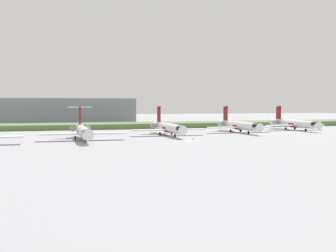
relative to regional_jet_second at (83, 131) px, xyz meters
name	(u,v)px	position (x,y,z in m)	size (l,w,h in m)	color
ground_plane	(158,133)	(26.24, 19.42, -2.54)	(500.00, 500.00, 0.00)	#939399
grass_berm	(137,125)	(26.24, 53.39, -1.54)	(320.00, 20.00, 1.99)	#597542
regional_jet_second	(83,131)	(0.00, 0.00, 0.00)	(22.81, 31.00, 9.00)	white
regional_jet_third	(167,127)	(26.61, 9.91, 0.00)	(22.81, 31.00, 9.00)	white
regional_jet_fourth	(238,125)	(53.49, 16.28, 0.00)	(22.81, 31.00, 9.00)	white
regional_jet_fifth	(293,123)	(78.80, 22.24, 0.00)	(22.81, 31.00, 9.00)	white
distant_hangar	(65,112)	(-1.19, 87.27, 3.55)	(61.92, 29.20, 12.17)	gray
safety_cone_front_marker	(180,139)	(25.34, -7.16, -2.26)	(0.44, 0.44, 0.55)	orange
safety_cone_mid_marker	(193,139)	(29.05, -7.03, -2.26)	(0.44, 0.44, 0.55)	orange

